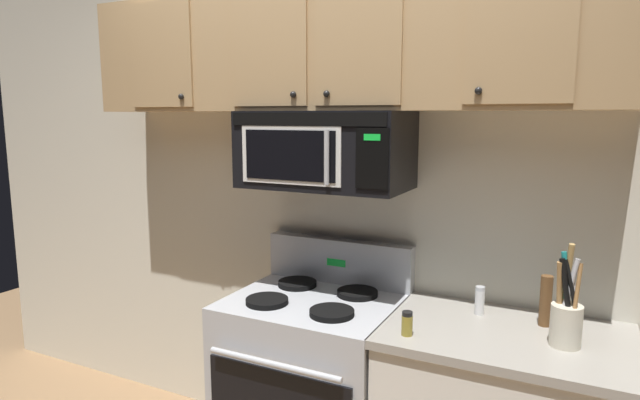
# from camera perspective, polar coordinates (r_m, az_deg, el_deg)

# --- Properties ---
(back_wall) EXTENTS (5.20, 0.10, 2.70)m
(back_wall) POSITION_cam_1_polar(r_m,az_deg,el_deg) (2.70, 2.84, 0.89)
(back_wall) COLOR silver
(back_wall) RESTS_ON ground_plane
(stove_range) EXTENTS (0.76, 0.69, 1.12)m
(stove_range) POSITION_cam_1_polar(r_m,az_deg,el_deg) (2.67, -0.67, -19.29)
(stove_range) COLOR #B7BABF
(stove_range) RESTS_ON ground_plane
(over_range_microwave) EXTENTS (0.76, 0.43, 0.35)m
(over_range_microwave) POSITION_cam_1_polar(r_m,az_deg,el_deg) (2.46, 0.52, 5.36)
(over_range_microwave) COLOR black
(upper_cabinets) EXTENTS (2.50, 0.36, 0.55)m
(upper_cabinets) POSITION_cam_1_polar(r_m,az_deg,el_deg) (2.50, 0.87, 15.76)
(upper_cabinets) COLOR tan
(utensil_crock_cream) EXTENTS (0.11, 0.11, 0.38)m
(utensil_crock_cream) POSITION_cam_1_polar(r_m,az_deg,el_deg) (2.17, 24.74, -11.15)
(utensil_crock_cream) COLOR beige
(utensil_crock_cream) RESTS_ON counter_segment
(salt_shaker) EXTENTS (0.04, 0.04, 0.12)m
(salt_shaker) POSITION_cam_1_polar(r_m,az_deg,el_deg) (2.39, 16.63, -10.21)
(salt_shaker) COLOR white
(salt_shaker) RESTS_ON counter_segment
(pepper_mill) EXTENTS (0.05, 0.05, 0.21)m
(pepper_mill) POSITION_cam_1_polar(r_m,az_deg,el_deg) (2.34, 22.88, -9.86)
(pepper_mill) COLOR brown
(pepper_mill) RESTS_ON counter_segment
(spice_jar) EXTENTS (0.04, 0.04, 0.09)m
(spice_jar) POSITION_cam_1_polar(r_m,az_deg,el_deg) (2.12, 9.25, -12.85)
(spice_jar) COLOR olive
(spice_jar) RESTS_ON counter_segment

